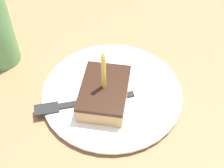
{
  "coord_description": "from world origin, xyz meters",
  "views": [
    {
      "loc": [
        0.04,
        -0.37,
        0.48
      ],
      "look_at": [
        -0.02,
        0.02,
        0.03
      ],
      "focal_mm": 50.0,
      "sensor_mm": 36.0,
      "label": 1
    }
  ],
  "objects": [
    {
      "name": "ground_plane",
      "position": [
        0.0,
        0.0,
        -0.02
      ],
      "size": [
        2.4,
        2.4,
        0.04
      ],
      "color": "olive",
      "rests_on": "ground"
    },
    {
      "name": "cake_slice",
      "position": [
        -0.03,
        0.0,
        0.03
      ],
      "size": [
        0.09,
        0.12,
        0.12
      ],
      "color": "tan",
      "rests_on": "plate"
    },
    {
      "name": "plate",
      "position": [
        -0.02,
        0.02,
        0.01
      ],
      "size": [
        0.27,
        0.27,
        0.01
      ],
      "color": "white",
      "rests_on": "ground_plane"
    },
    {
      "name": "fork",
      "position": [
        -0.08,
        -0.02,
        0.02
      ],
      "size": [
        0.18,
        0.09,
        0.0
      ],
      "color": "#262626",
      "rests_on": "plate"
    }
  ]
}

